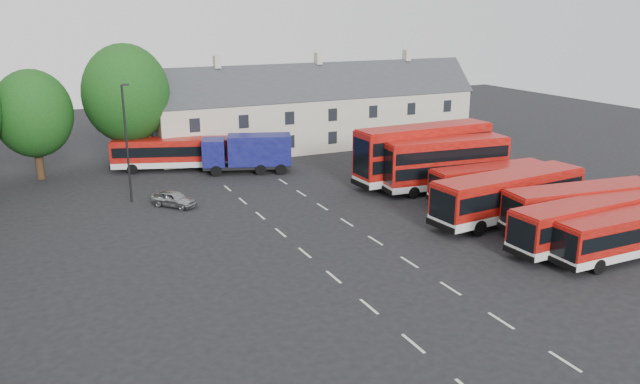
{
  "coord_description": "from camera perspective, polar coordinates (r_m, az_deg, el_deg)",
  "views": [
    {
      "loc": [
        -14.35,
        -30.7,
        14.3
      ],
      "look_at": [
        3.33,
        6.88,
        2.2
      ],
      "focal_mm": 35.0,
      "sensor_mm": 36.0,
      "label": 1
    }
  ],
  "objects": [
    {
      "name": "bus_north",
      "position": [
        59.33,
        -13.47,
        3.63
      ],
      "size": [
        10.79,
        5.71,
        2.99
      ],
      "rotation": [
        0.0,
        0.0,
        -0.33
      ],
      "color": "silver",
      "rests_on": "ground"
    },
    {
      "name": "lane_markings",
      "position": [
        39.46,
        1.93,
        -5.0
      ],
      "size": [
        5.15,
        33.8,
        0.01
      ],
      "color": "beige",
      "rests_on": "ground"
    },
    {
      "name": "bus_row_b",
      "position": [
        41.93,
        23.03,
        -2.41
      ],
      "size": [
        10.85,
        3.02,
        3.04
      ],
      "rotation": [
        0.0,
        0.0,
        0.05
      ],
      "color": "silver",
      "rests_on": "ground"
    },
    {
      "name": "silver_car",
      "position": [
        48.44,
        -13.21,
        -0.61
      ],
      "size": [
        3.42,
        3.68,
        1.22
      ],
      "primitive_type": "imported",
      "rotation": [
        0.0,
        0.0,
        0.7
      ],
      "color": "#9B9DA2",
      "rests_on": "ground"
    },
    {
      "name": "bus_row_c",
      "position": [
        45.05,
        22.9,
        -1.06
      ],
      "size": [
        11.34,
        3.85,
        3.14
      ],
      "rotation": [
        0.0,
        0.0,
        -0.12
      ],
      "color": "silver",
      "rests_on": "ground"
    },
    {
      "name": "bus_dd_south",
      "position": [
        51.88,
        11.4,
        2.76
      ],
      "size": [
        10.82,
        3.44,
        4.36
      ],
      "rotation": [
        0.0,
        0.0,
        -0.1
      ],
      "color": "silver",
      "rests_on": "ground"
    },
    {
      "name": "terrace_houses",
      "position": [
        67.8,
        -0.16,
        7.39
      ],
      "size": [
        35.7,
        7.13,
        10.06
      ],
      "color": "beige",
      "rests_on": "ground"
    },
    {
      "name": "lamppost",
      "position": [
        49.45,
        -17.26,
        4.52
      ],
      "size": [
        0.64,
        0.31,
        9.13
      ],
      "rotation": [
        0.0,
        0.0,
        -0.16
      ],
      "color": "black",
      "rests_on": "ground"
    },
    {
      "name": "ground",
      "position": [
        36.78,
        -0.14,
        -6.63
      ],
      "size": [
        140.0,
        140.0,
        0.0
      ],
      "primitive_type": "plane",
      "color": "black",
      "rests_on": "ground"
    },
    {
      "name": "bus_row_a",
      "position": [
        41.21,
        26.16,
        -3.28
      ],
      "size": [
        10.02,
        2.35,
        2.83
      ],
      "rotation": [
        0.0,
        0.0,
        0.0
      ],
      "color": "silver",
      "rests_on": "ground"
    },
    {
      "name": "bus_row_e",
      "position": [
        50.19,
        15.25,
        1.09
      ],
      "size": [
        9.95,
        2.7,
        2.79
      ],
      "rotation": [
        0.0,
        0.0,
        -0.04
      ],
      "color": "silver",
      "rests_on": "ground"
    },
    {
      "name": "bus_dd_north",
      "position": [
        53.59,
        9.44,
        3.71
      ],
      "size": [
        12.38,
        3.22,
        5.04
      ],
      "rotation": [
        0.0,
        0.0,
        0.03
      ],
      "color": "silver",
      "rests_on": "ground"
    },
    {
      "name": "box_truck",
      "position": [
        57.25,
        -6.57,
        3.68
      ],
      "size": [
        8.32,
        4.94,
        3.48
      ],
      "rotation": [
        0.0,
        0.0,
        -0.33
      ],
      "color": "black",
      "rests_on": "ground"
    },
    {
      "name": "bus_row_d",
      "position": [
        45.46,
        16.87,
        -0.08
      ],
      "size": [
        12.37,
        3.89,
        3.44
      ],
      "rotation": [
        0.0,
        0.0,
        0.09
      ],
      "color": "silver",
      "rests_on": "ground"
    }
  ]
}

